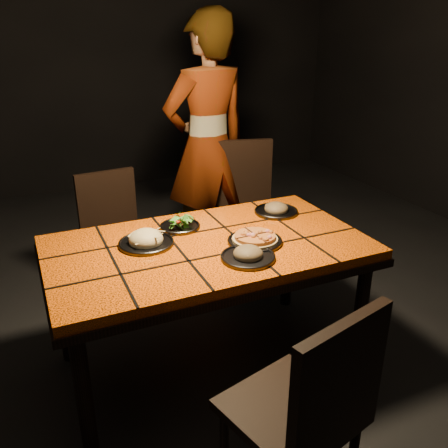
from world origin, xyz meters
name	(u,v)px	position (x,y,z in m)	size (l,w,h in m)	color
room_shell	(206,91)	(0.00, 0.00, 1.50)	(6.04, 7.04, 3.08)	black
dining_table	(208,257)	(0.00, 0.00, 0.67)	(1.62, 0.92, 0.75)	#FE6108
chair_near	(310,407)	(-0.02, -0.99, 0.54)	(0.52, 0.52, 0.95)	black
chair_far_left	(114,229)	(-0.30, 0.96, 0.51)	(0.44, 0.44, 0.88)	black
chair_far_right	(244,202)	(0.65, 0.90, 0.58)	(0.56, 0.56, 1.01)	black
diner	(207,148)	(0.47, 1.14, 0.95)	(0.69, 0.45, 1.89)	brown
plate_pizza	(255,239)	(0.22, -0.10, 0.77)	(0.28, 0.28, 0.04)	#39393E
plate_pasta	(146,240)	(-0.29, 0.11, 0.77)	(0.28, 0.28, 0.09)	#39393E
plate_salad	(180,224)	(-0.07, 0.24, 0.78)	(0.22, 0.22, 0.07)	#39393E
plate_mushroom_a	(248,254)	(0.11, -0.24, 0.77)	(0.26, 0.26, 0.09)	#39393E
plate_mushroom_b	(276,209)	(0.53, 0.23, 0.77)	(0.26, 0.26, 0.08)	#39393E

